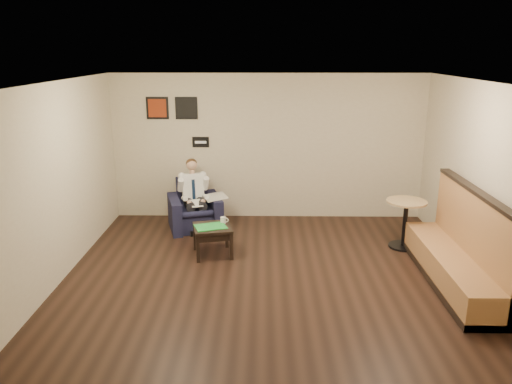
{
  "coord_description": "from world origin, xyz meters",
  "views": [
    {
      "loc": [
        -0.1,
        -6.48,
        3.23
      ],
      "look_at": [
        -0.21,
        1.2,
        1.02
      ],
      "focal_mm": 35.0,
      "sensor_mm": 36.0,
      "label": 1
    }
  ],
  "objects_px": {
    "side_table": "(213,241)",
    "banquette": "(455,239)",
    "seated_man": "(195,198)",
    "green_folder": "(211,227)",
    "coffee_mug": "(223,220)",
    "smartphone": "(214,222)",
    "cafe_table": "(405,224)",
    "armchair": "(195,205)"
  },
  "relations": [
    {
      "from": "armchair",
      "to": "side_table",
      "type": "height_order",
      "value": "armchair"
    },
    {
      "from": "side_table",
      "to": "armchair",
      "type": "bearing_deg",
      "value": 109.83
    },
    {
      "from": "coffee_mug",
      "to": "seated_man",
      "type": "bearing_deg",
      "value": 120.83
    },
    {
      "from": "banquette",
      "to": "cafe_table",
      "type": "relative_size",
      "value": 3.21
    },
    {
      "from": "green_folder",
      "to": "banquette",
      "type": "relative_size",
      "value": 0.18
    },
    {
      "from": "green_folder",
      "to": "coffee_mug",
      "type": "relative_size",
      "value": 4.74
    },
    {
      "from": "coffee_mug",
      "to": "smartphone",
      "type": "relative_size",
      "value": 0.68
    },
    {
      "from": "coffee_mug",
      "to": "cafe_table",
      "type": "bearing_deg",
      "value": 3.78
    },
    {
      "from": "armchair",
      "to": "cafe_table",
      "type": "distance_m",
      "value": 3.74
    },
    {
      "from": "banquette",
      "to": "cafe_table",
      "type": "xyz_separation_m",
      "value": [
        -0.31,
        1.34,
        -0.26
      ]
    },
    {
      "from": "armchair",
      "to": "banquette",
      "type": "xyz_separation_m",
      "value": [
        3.95,
        -2.23,
        0.23
      ]
    },
    {
      "from": "green_folder",
      "to": "side_table",
      "type": "bearing_deg",
      "value": 46.01
    },
    {
      "from": "cafe_table",
      "to": "smartphone",
      "type": "bearing_deg",
      "value": -176.62
    },
    {
      "from": "coffee_mug",
      "to": "banquette",
      "type": "distance_m",
      "value": 3.53
    },
    {
      "from": "coffee_mug",
      "to": "cafe_table",
      "type": "height_order",
      "value": "cafe_table"
    },
    {
      "from": "cafe_table",
      "to": "side_table",
      "type": "bearing_deg",
      "value": -173.43
    },
    {
      "from": "seated_man",
      "to": "green_folder",
      "type": "bearing_deg",
      "value": -87.33
    },
    {
      "from": "coffee_mug",
      "to": "banquette",
      "type": "relative_size",
      "value": 0.04
    },
    {
      "from": "seated_man",
      "to": "banquette",
      "type": "relative_size",
      "value": 0.46
    },
    {
      "from": "seated_man",
      "to": "side_table",
      "type": "xyz_separation_m",
      "value": [
        0.42,
        -1.14,
        -0.37
      ]
    },
    {
      "from": "side_table",
      "to": "coffee_mug",
      "type": "distance_m",
      "value": 0.37
    },
    {
      "from": "green_folder",
      "to": "coffee_mug",
      "type": "bearing_deg",
      "value": 46.01
    },
    {
      "from": "seated_man",
      "to": "smartphone",
      "type": "relative_size",
      "value": 8.09
    },
    {
      "from": "seated_man",
      "to": "banquette",
      "type": "height_order",
      "value": "banquette"
    },
    {
      "from": "coffee_mug",
      "to": "armchair",
      "type": "bearing_deg",
      "value": 119.46
    },
    {
      "from": "coffee_mug",
      "to": "smartphone",
      "type": "height_order",
      "value": "coffee_mug"
    },
    {
      "from": "cafe_table",
      "to": "banquette",
      "type": "bearing_deg",
      "value": -76.97
    },
    {
      "from": "side_table",
      "to": "green_folder",
      "type": "relative_size",
      "value": 1.22
    },
    {
      "from": "side_table",
      "to": "banquette",
      "type": "distance_m",
      "value": 3.66
    },
    {
      "from": "seated_man",
      "to": "cafe_table",
      "type": "xyz_separation_m",
      "value": [
        3.61,
        -0.78,
        -0.2
      ]
    },
    {
      "from": "side_table",
      "to": "coffee_mug",
      "type": "bearing_deg",
      "value": 46.01
    },
    {
      "from": "armchair",
      "to": "seated_man",
      "type": "xyz_separation_m",
      "value": [
        0.03,
        -0.11,
        0.16
      ]
    },
    {
      "from": "side_table",
      "to": "green_folder",
      "type": "height_order",
      "value": "green_folder"
    },
    {
      "from": "armchair",
      "to": "banquette",
      "type": "relative_size",
      "value": 0.35
    },
    {
      "from": "seated_man",
      "to": "green_folder",
      "type": "height_order",
      "value": "seated_man"
    },
    {
      "from": "side_table",
      "to": "smartphone",
      "type": "distance_m",
      "value": 0.31
    },
    {
      "from": "armchair",
      "to": "cafe_table",
      "type": "relative_size",
      "value": 1.12
    },
    {
      "from": "side_table",
      "to": "cafe_table",
      "type": "height_order",
      "value": "cafe_table"
    },
    {
      "from": "smartphone",
      "to": "green_folder",
      "type": "bearing_deg",
      "value": -103.96
    },
    {
      "from": "smartphone",
      "to": "banquette",
      "type": "relative_size",
      "value": 0.06
    },
    {
      "from": "banquette",
      "to": "cafe_table",
      "type": "bearing_deg",
      "value": 103.03
    },
    {
      "from": "coffee_mug",
      "to": "smartphone",
      "type": "bearing_deg",
      "value": 175.22
    }
  ]
}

